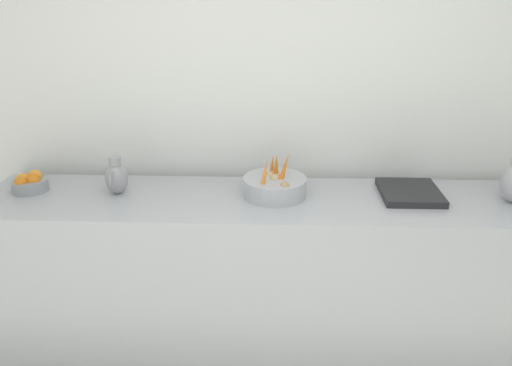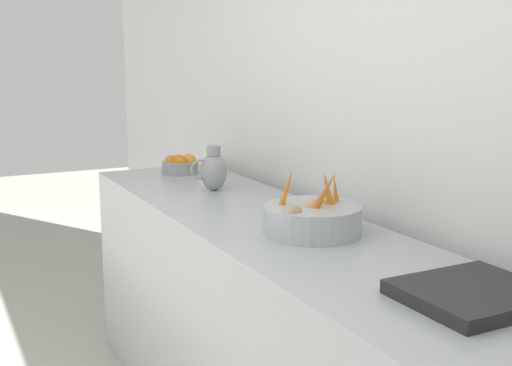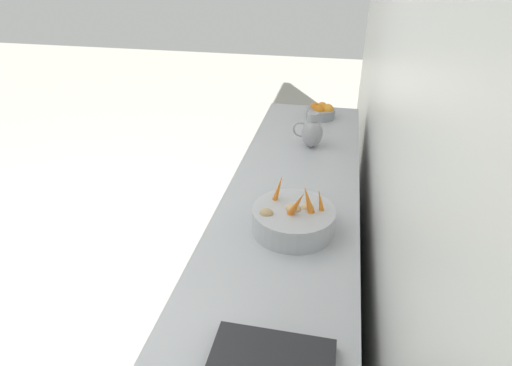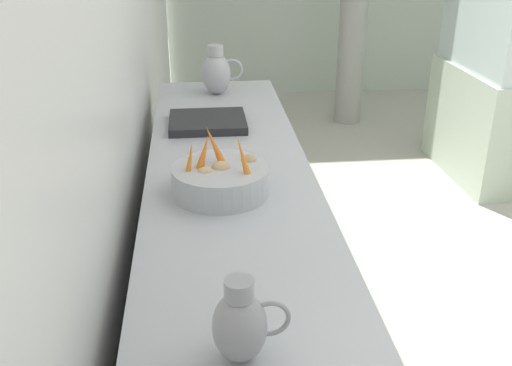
% 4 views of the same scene
% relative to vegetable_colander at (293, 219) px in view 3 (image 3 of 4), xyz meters
% --- Properties ---
extents(tile_wall_left, '(0.10, 7.59, 3.00)m').
position_rel_vegetable_colander_xyz_m(tile_wall_left, '(-0.38, 0.46, 0.51)').
color(tile_wall_left, white).
rests_on(tile_wall_left, ground_plane).
extents(prep_counter, '(0.62, 2.96, 0.94)m').
position_rel_vegetable_colander_xyz_m(prep_counter, '(0.04, -0.04, -0.52)').
color(prep_counter, '#ADAFB5').
rests_on(prep_counter, ground_plane).
extents(vegetable_colander, '(0.33, 0.33, 0.23)m').
position_rel_vegetable_colander_xyz_m(vegetable_colander, '(0.00, 0.00, 0.00)').
color(vegetable_colander, '#ADAFB5').
rests_on(vegetable_colander, prep_counter).
extents(orange_bowl, '(0.19, 0.19, 0.10)m').
position_rel_vegetable_colander_xyz_m(orange_bowl, '(-0.02, -1.30, -0.01)').
color(orange_bowl, gray).
rests_on(orange_bowl, prep_counter).
extents(metal_pitcher_short, '(0.17, 0.12, 0.20)m').
position_rel_vegetable_colander_xyz_m(metal_pitcher_short, '(0.00, -0.83, 0.04)').
color(metal_pitcher_short, '#939399').
rests_on(metal_pitcher_short, prep_counter).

